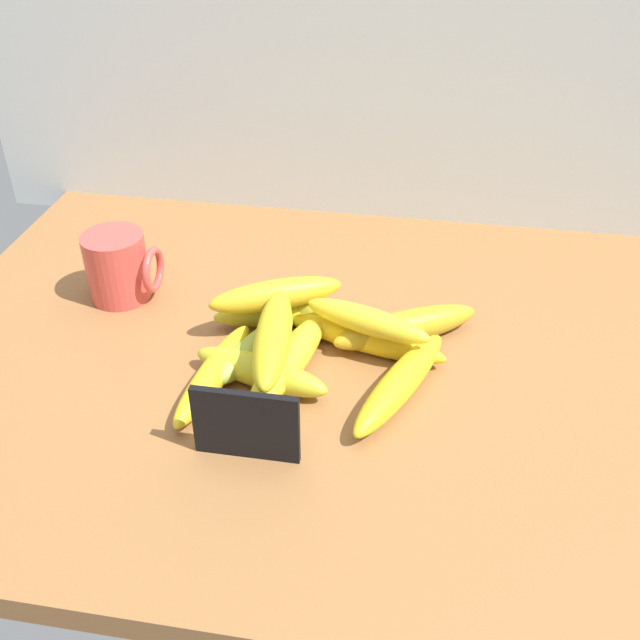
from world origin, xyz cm
name	(u,v)px	position (x,y,z in cm)	size (l,w,h in cm)	color
counter_top	(351,367)	(0.00, 0.00, 1.50)	(110.00, 76.00, 3.00)	#8F5E34
back_wall	(394,7)	(0.00, 39.00, 35.00)	(130.00, 2.00, 70.00)	silver
chalkboard_sign	(246,427)	(-8.35, -17.92, 6.86)	(11.00, 1.80, 8.40)	black
coffee_mug	(119,267)	(-32.51, 8.41, 7.64)	(9.70, 8.20, 9.27)	#CF4740
banana_0	(406,327)	(6.15, 4.63, 5.10)	(19.38, 4.19, 4.19)	gold
banana_1	(256,349)	(-11.27, -2.47, 4.81)	(15.21, 3.61, 3.61)	#98AE3A
banana_2	(334,319)	(-2.94, 4.96, 4.98)	(17.31, 3.96, 3.96)	gold
banana_3	(364,338)	(1.32, 1.94, 4.72)	(20.80, 3.45, 3.45)	yellow
banana_4	(400,382)	(6.36, -5.94, 4.88)	(20.51, 3.76, 3.76)	yellow
banana_5	(289,361)	(-6.80, -4.50, 5.04)	(19.16, 4.08, 4.08)	yellow
banana_6	(279,313)	(-10.12, 5.47, 4.70)	(16.74, 3.39, 3.39)	gold
banana_7	(261,371)	(-9.63, -6.72, 4.92)	(16.92, 3.83, 3.83)	gold
banana_8	(214,373)	(-14.90, -7.67, 4.69)	(19.12, 3.38, 3.38)	yellow
banana_9	(367,321)	(1.65, 0.91, 8.10)	(16.03, 3.31, 3.31)	yellow
banana_10	(273,338)	(-8.25, -5.62, 9.11)	(18.51, 4.06, 4.06)	gold
banana_11	(276,295)	(-10.11, 4.23, 8.32)	(16.98, 3.86, 3.86)	gold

